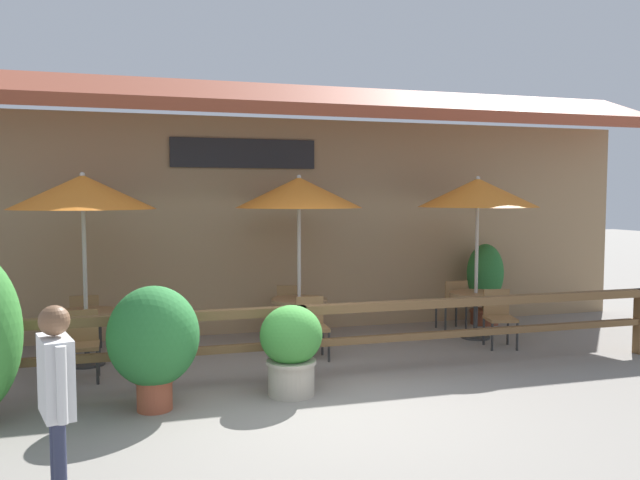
% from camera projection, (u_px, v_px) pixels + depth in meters
% --- Properties ---
extents(ground_plane, '(60.00, 60.00, 0.00)m').
position_uv_depth(ground_plane, '(324.00, 410.00, 6.71)').
color(ground_plane, gray).
extents(building_facade, '(14.28, 1.49, 4.23)m').
position_uv_depth(building_facade, '(255.00, 204.00, 10.49)').
color(building_facade, '#997A56').
rests_on(building_facade, ground).
extents(patio_railing, '(10.40, 0.14, 0.95)m').
position_uv_depth(patio_railing, '(300.00, 327.00, 7.67)').
color(patio_railing, brown).
rests_on(patio_railing, ground).
extents(patio_umbrella_near, '(1.91, 1.91, 2.62)m').
position_uv_depth(patio_umbrella_near, '(83.00, 192.00, 8.33)').
color(patio_umbrella_near, '#B7B2A8').
rests_on(patio_umbrella_near, ground).
extents(dining_table_near, '(0.85, 0.85, 0.74)m').
position_uv_depth(dining_table_near, '(86.00, 322.00, 8.45)').
color(dining_table_near, olive).
rests_on(dining_table_near, ground).
extents(chair_near_streetside, '(0.43, 0.43, 0.87)m').
position_uv_depth(chair_near_streetside, '(82.00, 341.00, 7.77)').
color(chair_near_streetside, olive).
rests_on(chair_near_streetside, ground).
extents(chair_near_wallside, '(0.42, 0.42, 0.87)m').
position_uv_depth(chair_near_wallside, '(85.00, 320.00, 9.12)').
color(chair_near_wallside, olive).
rests_on(chair_near_wallside, ground).
extents(patio_umbrella_middle, '(1.91, 1.91, 2.62)m').
position_uv_depth(patio_umbrella_middle, '(299.00, 193.00, 9.35)').
color(patio_umbrella_middle, '#B7B2A8').
rests_on(patio_umbrella_middle, ground).
extents(dining_table_middle, '(0.85, 0.85, 0.74)m').
position_uv_depth(dining_table_middle, '(299.00, 309.00, 9.47)').
color(dining_table_middle, olive).
rests_on(dining_table_middle, ground).
extents(chair_middle_streetside, '(0.44, 0.44, 0.87)m').
position_uv_depth(chair_middle_streetside, '(312.00, 324.00, 8.82)').
color(chair_middle_streetside, olive).
rests_on(chair_middle_streetside, ground).
extents(chair_middle_wallside, '(0.50, 0.50, 0.87)m').
position_uv_depth(chair_middle_wallside, '(289.00, 307.00, 10.15)').
color(chair_middle_wallside, olive).
rests_on(chair_middle_wallside, ground).
extents(patio_umbrella_far, '(1.91, 1.91, 2.62)m').
position_uv_depth(patio_umbrella_far, '(478.00, 193.00, 9.96)').
color(patio_umbrella_far, '#B7B2A8').
rests_on(patio_umbrella_far, ground).
extents(dining_table_far, '(0.85, 0.85, 0.74)m').
position_uv_depth(dining_table_far, '(476.00, 302.00, 10.08)').
color(dining_table_far, olive).
rests_on(dining_table_far, ground).
extents(chair_far_streetside, '(0.50, 0.50, 0.87)m').
position_uv_depth(chair_far_streetside, '(499.00, 315.00, 9.50)').
color(chair_far_streetside, olive).
rests_on(chair_far_streetside, ground).
extents(chair_far_wallside, '(0.44, 0.44, 0.87)m').
position_uv_depth(chair_far_wallside, '(453.00, 302.00, 10.66)').
color(chair_far_wallside, olive).
rests_on(chair_far_wallside, ground).
extents(potted_plant_broad_leaf, '(0.73, 0.65, 1.05)m').
position_uv_depth(potted_plant_broad_leaf, '(291.00, 347.00, 7.17)').
color(potted_plant_broad_leaf, '#B7AD99').
rests_on(potted_plant_broad_leaf, ground).
extents(potted_plant_corner_fern, '(0.97, 0.87, 1.34)m').
position_uv_depth(potted_plant_corner_fern, '(154.00, 339.00, 6.66)').
color(potted_plant_corner_fern, '#9E4C33').
rests_on(potted_plant_corner_fern, ground).
extents(potted_plant_entrance_palm, '(0.66, 0.60, 1.45)m').
position_uv_depth(potted_plant_entrance_palm, '(485.00, 280.00, 11.17)').
color(potted_plant_entrance_palm, brown).
rests_on(potted_plant_entrance_palm, ground).
extents(pedestrian, '(0.30, 0.53, 1.55)m').
position_uv_depth(pedestrian, '(56.00, 384.00, 4.31)').
color(pedestrian, '#2D334C').
rests_on(pedestrian, ground).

